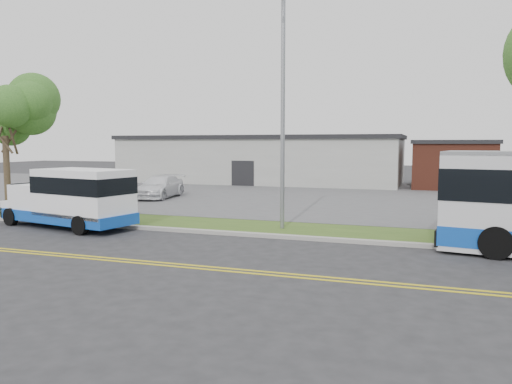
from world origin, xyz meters
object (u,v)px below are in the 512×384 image
at_px(tree_west, 4,114).
at_px(parked_car_b, 160,187).
at_px(streetlight_near, 282,104).
at_px(shuttle_bus, 73,197).
at_px(parked_car_a, 96,187).
at_px(pedestrian, 91,198).

relative_size(tree_west, parked_car_b, 1.40).
relative_size(streetlight_near, shuttle_bus, 1.38).
bearing_deg(tree_west, parked_car_a, 82.92).
xyz_separation_m(shuttle_bus, pedestrian, (-0.52, 1.83, -0.28)).
distance_m(tree_west, streetlight_near, 15.01).
bearing_deg(tree_west, pedestrian, -8.71).
xyz_separation_m(tree_west, parked_car_a, (0.77, 6.24, -4.24)).
distance_m(streetlight_near, parked_car_b, 14.67).
relative_size(shuttle_bus, parked_car_a, 1.45).
bearing_deg(streetlight_near, pedestrian, -177.34).
xyz_separation_m(tree_west, shuttle_bus, (6.38, -2.73, -3.76)).
xyz_separation_m(streetlight_near, shuttle_bus, (-8.62, -2.26, -3.87)).
distance_m(shuttle_bus, parked_car_b, 11.32).
xyz_separation_m(parked_car_a, parked_car_b, (3.37, 2.12, -0.06)).
bearing_deg(shuttle_bus, parked_car_a, 133.70).
bearing_deg(tree_west, parked_car_b, 63.63).
xyz_separation_m(pedestrian, parked_car_a, (-5.08, 7.14, -0.20)).
distance_m(parked_car_a, parked_car_b, 3.98).
bearing_deg(streetlight_near, shuttle_bus, -165.33).
distance_m(shuttle_bus, pedestrian, 1.92).
bearing_deg(streetlight_near, parked_car_b, 140.89).
distance_m(streetlight_near, parked_car_a, 16.32).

